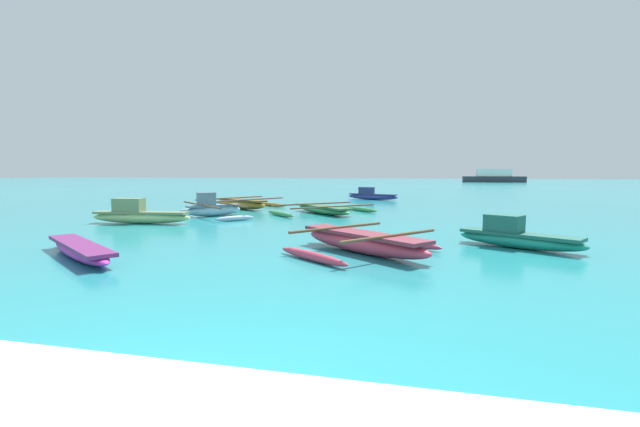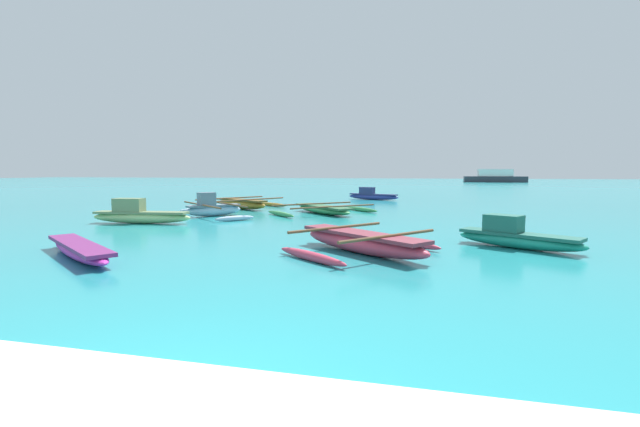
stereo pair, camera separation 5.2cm
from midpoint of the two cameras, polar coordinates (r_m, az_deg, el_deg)
moored_boat_0 at (r=19.13m, az=0.50°, el=0.57°), size 4.87×4.85×0.41m
moored_boat_1 at (r=22.01m, az=-10.43°, el=1.29°), size 4.14×4.87×0.54m
moored_boat_2 at (r=10.75m, az=-29.31°, el=-4.18°), size 3.47×2.64×0.32m
moored_boat_3 at (r=18.60m, az=-14.04°, el=0.68°), size 4.49×4.26×1.01m
moored_boat_4 at (r=11.58m, az=24.75°, el=-2.81°), size 2.92×2.16×0.80m
moored_boat_5 at (r=28.90m, az=7.00°, el=2.42°), size 3.61×1.76×0.84m
moored_boat_6 at (r=16.83m, az=-22.88°, el=-0.13°), size 3.76×1.05×0.91m
moored_boat_7 at (r=9.93m, az=5.72°, el=-3.81°), size 3.72×3.85×0.54m
distant_ferry at (r=82.90m, az=22.32°, el=4.53°), size 10.53×2.32×2.32m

